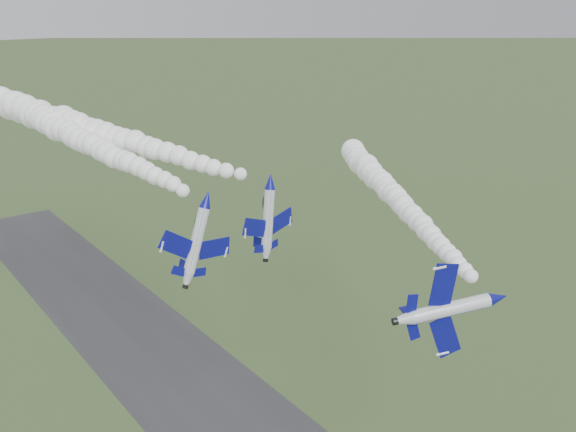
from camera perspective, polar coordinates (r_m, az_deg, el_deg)
name	(u,v)px	position (r m, az deg, el deg)	size (l,w,h in m)	color
runway	(224,420)	(114.30, -5.69, -17.59)	(24.00, 260.00, 0.04)	#2C2D2F
jet_lead	(499,298)	(78.24, 18.23, -6.96)	(8.27, 13.52, 11.67)	silver
smoke_trail_jet_lead	(398,201)	(103.77, 9.79, 1.36)	(4.58, 54.97, 4.58)	white
jet_pair_left	(207,199)	(80.38, -7.20, 1.48)	(10.13, 12.79, 4.22)	silver
smoke_trail_jet_pair_left	(78,138)	(111.32, -18.15, 6.60)	(5.31, 67.44, 5.31)	white
jet_pair_right	(271,181)	(86.05, -1.53, 3.11)	(10.47, 12.28, 3.12)	silver
smoke_trail_jet_pair_right	(93,130)	(113.92, -16.99, 7.32)	(5.84, 72.97, 5.84)	white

